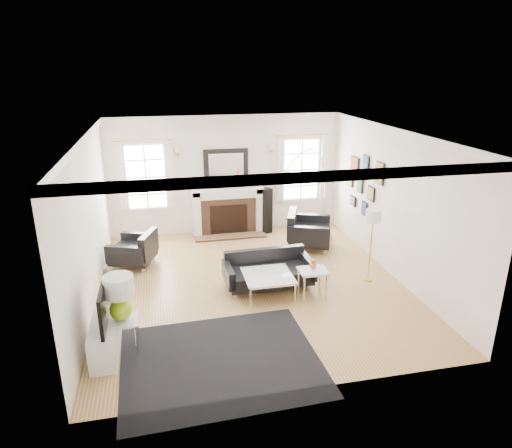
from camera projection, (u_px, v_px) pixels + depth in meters
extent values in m
plane|color=olive|center=(252.00, 284.00, 8.52)|extent=(6.00, 6.00, 0.00)
cube|color=white|center=(226.00, 175.00, 10.83)|extent=(5.50, 0.04, 2.80)
cube|color=white|center=(303.00, 291.00, 5.29)|extent=(5.50, 0.04, 2.80)
cube|color=white|center=(88.00, 224.00, 7.51)|extent=(0.04, 6.00, 2.80)
cube|color=white|center=(394.00, 203.00, 8.61)|extent=(0.04, 6.00, 2.80)
cube|color=white|center=(251.00, 133.00, 7.60)|extent=(5.50, 6.00, 0.02)
cube|color=white|center=(251.00, 137.00, 7.62)|extent=(5.50, 6.00, 0.12)
cube|color=white|center=(197.00, 213.00, 10.77)|extent=(0.18, 0.38, 1.10)
cube|color=white|center=(258.00, 209.00, 11.07)|extent=(0.18, 0.38, 1.10)
cube|color=white|center=(228.00, 191.00, 10.76)|extent=(1.70, 0.38, 0.12)
cube|color=white|center=(228.00, 195.00, 10.79)|extent=(1.50, 0.34, 0.10)
cube|color=brown|center=(228.00, 215.00, 10.98)|extent=(1.30, 0.30, 0.90)
cube|color=black|center=(229.00, 219.00, 10.91)|extent=(0.90, 0.10, 0.76)
cube|color=brown|center=(230.00, 236.00, 10.87)|extent=(1.70, 0.50, 0.04)
cube|color=black|center=(226.00, 165.00, 10.71)|extent=(1.05, 0.06, 0.75)
cube|color=white|center=(226.00, 165.00, 10.67)|extent=(0.82, 0.02, 0.55)
cube|color=white|center=(146.00, 177.00, 10.41)|extent=(1.00, 0.05, 1.60)
cube|color=white|center=(146.00, 177.00, 10.39)|extent=(0.84, 0.02, 1.44)
cube|color=white|center=(121.00, 177.00, 10.20)|extent=(0.14, 0.05, 1.55)
cube|color=white|center=(170.00, 175.00, 10.42)|extent=(0.14, 0.05, 1.55)
cube|color=white|center=(301.00, 169.00, 11.15)|extent=(1.00, 0.05, 1.60)
cube|color=white|center=(301.00, 170.00, 11.12)|extent=(0.84, 0.02, 1.44)
cube|color=white|center=(280.00, 169.00, 10.93)|extent=(0.14, 0.05, 1.55)
cube|color=white|center=(324.00, 167.00, 11.15)|extent=(0.14, 0.05, 1.55)
cube|color=black|center=(380.00, 173.00, 9.00)|extent=(0.03, 0.34, 0.44)
cube|color=#AB6C2D|center=(379.00, 173.00, 9.00)|extent=(0.01, 0.29, 0.39)
cube|color=black|center=(366.00, 164.00, 9.59)|extent=(0.03, 0.28, 0.38)
cube|color=navy|center=(365.00, 164.00, 9.58)|extent=(0.01, 0.23, 0.33)
cube|color=black|center=(355.00, 163.00, 10.13)|extent=(0.03, 0.40, 0.30)
cube|color=#98332E|center=(354.00, 163.00, 10.12)|extent=(0.01, 0.35, 0.25)
cube|color=black|center=(371.00, 194.00, 9.45)|extent=(0.03, 0.30, 0.30)
cube|color=olive|center=(370.00, 194.00, 9.44)|extent=(0.01, 0.25, 0.25)
cube|color=black|center=(360.00, 185.00, 9.94)|extent=(0.03, 0.26, 0.34)
cube|color=#467655|center=(359.00, 185.00, 9.93)|extent=(0.01, 0.21, 0.29)
cube|color=black|center=(350.00, 181.00, 10.46)|extent=(0.03, 0.32, 0.24)
cube|color=#B8B14F|center=(349.00, 181.00, 10.46)|extent=(0.01, 0.27, 0.19)
cube|color=black|center=(364.00, 208.00, 9.81)|extent=(0.03, 0.24, 0.30)
cube|color=navy|center=(363.00, 208.00, 9.81)|extent=(0.01, 0.19, 0.25)
cube|color=black|center=(353.00, 201.00, 10.36)|extent=(0.03, 0.28, 0.22)
cube|color=#8C5169|center=(352.00, 201.00, 10.36)|extent=(0.01, 0.23, 0.17)
cube|color=white|center=(105.00, 339.00, 6.39)|extent=(0.35, 1.00, 0.50)
cube|color=black|center=(104.00, 304.00, 6.21)|extent=(0.05, 1.00, 0.58)
cube|color=black|center=(221.00, 361.00, 6.30)|extent=(2.76, 2.33, 0.01)
cube|color=black|center=(269.00, 275.00, 8.33)|extent=(1.56, 0.78, 0.26)
cube|color=black|center=(264.00, 259.00, 8.57)|extent=(1.54, 0.18, 0.43)
cube|color=black|center=(228.00, 275.00, 8.12)|extent=(0.15, 0.73, 0.32)
cube|color=black|center=(308.00, 266.00, 8.47)|extent=(0.15, 0.73, 0.32)
cube|color=black|center=(133.00, 253.00, 9.22)|extent=(0.99, 0.99, 0.29)
cube|color=black|center=(149.00, 244.00, 9.11)|extent=(0.39, 0.77, 0.48)
cube|color=black|center=(140.00, 241.00, 9.54)|extent=(0.77, 0.37, 0.37)
cube|color=black|center=(125.00, 255.00, 8.82)|extent=(0.77, 0.37, 0.37)
cube|color=black|center=(309.00, 235.00, 10.10)|extent=(1.13, 1.13, 0.33)
cube|color=black|center=(292.00, 224.00, 10.08)|extent=(0.45, 0.88, 0.55)
cube|color=black|center=(309.00, 236.00, 9.65)|extent=(0.87, 0.43, 0.42)
cube|color=black|center=(310.00, 223.00, 10.47)|extent=(0.87, 0.43, 0.42)
cube|color=silver|center=(268.00, 276.00, 8.02)|extent=(0.85, 0.85, 0.02)
cylinder|color=silver|center=(251.00, 297.00, 7.65)|extent=(0.04, 0.04, 0.38)
cylinder|color=silver|center=(295.00, 293.00, 7.80)|extent=(0.04, 0.04, 0.38)
cylinder|color=silver|center=(243.00, 277.00, 8.36)|extent=(0.04, 0.04, 0.38)
cylinder|color=silver|center=(283.00, 273.00, 8.51)|extent=(0.04, 0.04, 0.38)
cube|color=silver|center=(122.00, 320.00, 6.42)|extent=(0.45, 0.45, 0.02)
cylinder|color=silver|center=(109.00, 343.00, 6.29)|extent=(0.04, 0.04, 0.49)
cylinder|color=silver|center=(136.00, 340.00, 6.37)|extent=(0.04, 0.04, 0.49)
cylinder|color=silver|center=(111.00, 329.00, 6.63)|extent=(0.04, 0.04, 0.49)
cylinder|color=silver|center=(137.00, 326.00, 6.70)|extent=(0.04, 0.04, 0.49)
cube|color=silver|center=(313.00, 270.00, 7.86)|extent=(0.49, 0.41, 0.02)
cylinder|color=silver|center=(304.00, 289.00, 7.75)|extent=(0.04, 0.04, 0.53)
cylinder|color=silver|center=(327.00, 287.00, 7.83)|extent=(0.04, 0.04, 0.53)
cylinder|color=silver|center=(298.00, 281.00, 8.05)|extent=(0.04, 0.04, 0.53)
cylinder|color=silver|center=(320.00, 279.00, 8.13)|extent=(0.04, 0.04, 0.53)
sphere|color=#A3C118|center=(121.00, 310.00, 6.37)|extent=(0.31, 0.31, 0.31)
cylinder|color=#A3C118|center=(120.00, 300.00, 6.31)|extent=(0.04, 0.04, 0.13)
cylinder|color=white|center=(118.00, 286.00, 6.25)|extent=(0.42, 0.42, 0.29)
sphere|color=#CB4A1A|center=(313.00, 266.00, 7.83)|extent=(0.12, 0.12, 0.12)
sphere|color=#CB4A1A|center=(313.00, 261.00, 7.80)|extent=(0.08, 0.08, 0.08)
cube|color=white|center=(324.00, 232.00, 10.88)|extent=(0.24, 0.38, 0.19)
ellipsoid|color=silver|center=(284.00, 175.00, 8.99)|extent=(0.32, 0.32, 0.19)
cylinder|color=gold|center=(368.00, 279.00, 8.68)|extent=(0.18, 0.18, 0.03)
cylinder|color=gold|center=(370.00, 250.00, 8.48)|extent=(0.02, 0.02, 1.25)
cylinder|color=white|center=(373.00, 216.00, 8.26)|extent=(0.28, 0.28, 0.23)
cube|color=black|center=(266.00, 211.00, 10.97)|extent=(0.29, 0.29, 1.10)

